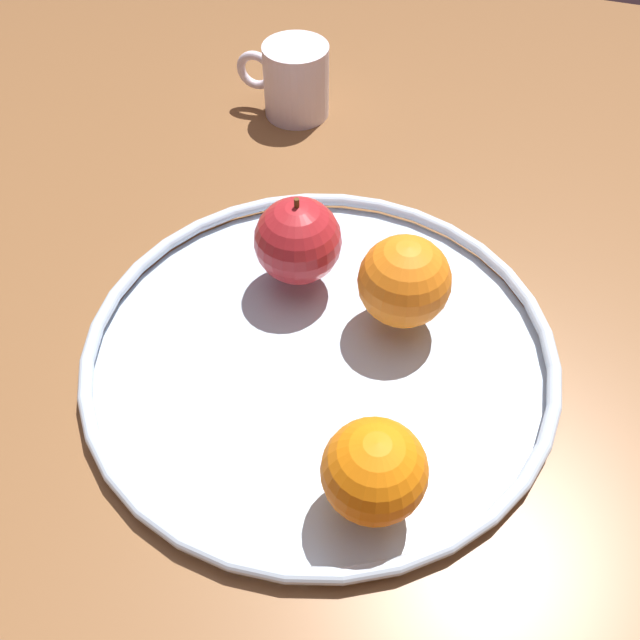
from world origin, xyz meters
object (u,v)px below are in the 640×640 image
Objects in this scene: orange_back_left at (374,471)px; orange_front_left at (404,281)px; fruit_bowl at (320,350)px; apple at (298,241)px; ambient_mug at (294,80)px.

orange_back_left is 0.93× the size of orange_front_left.
fruit_bowl is 4.69× the size of apple.
ambient_mug reaches higher than fruit_bowl.
apple is 0.77× the size of ambient_mug.
fruit_bowl is 9.12cm from orange_front_left.
apple reaches higher than ambient_mug.
ambient_mug is at bearing -55.44° from orange_front_left.
orange_back_left reaches higher than fruit_bowl.
apple is (4.43, -7.34, 4.75)cm from fruit_bowl.
apple is at bearing -58.92° from fruit_bowl.
orange_front_left is at bearing 124.56° from ambient_mug.
fruit_bowl is at bearing 44.24° from orange_front_left.
apple is 10.17cm from orange_front_left.
orange_back_left is at bearing 122.75° from fruit_bowl.
apple is 1.09× the size of orange_front_left.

